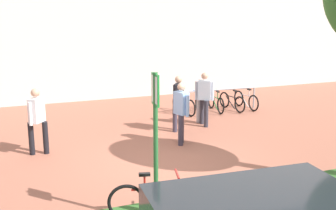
{
  "coord_description": "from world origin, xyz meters",
  "views": [
    {
      "loc": [
        -3.37,
        -8.52,
        3.58
      ],
      "look_at": [
        0.39,
        1.1,
        1.22
      ],
      "focal_mm": 43.71,
      "sensor_mm": 36.0,
      "label": 1
    }
  ],
  "objects_px": {
    "person_shirt_white": "(204,96)",
    "person_casual_tan": "(181,109)",
    "bike_rack_cluster": "(216,102)",
    "bollard_steel": "(199,109)",
    "person_suited_dark": "(178,100)",
    "person_shirt_blue": "(37,117)",
    "parking_sign_post": "(156,128)",
    "bike_at_sign": "(155,199)"
  },
  "relations": [
    {
      "from": "parking_sign_post",
      "to": "bike_rack_cluster",
      "type": "distance_m",
      "value": 8.57
    },
    {
      "from": "parking_sign_post",
      "to": "person_suited_dark",
      "type": "xyz_separation_m",
      "value": [
        2.53,
        5.05,
        -0.73
      ]
    },
    {
      "from": "bike_rack_cluster",
      "to": "person_shirt_blue",
      "type": "xyz_separation_m",
      "value": [
        -6.43,
        -2.5,
        0.64
      ]
    },
    {
      "from": "parking_sign_post",
      "to": "bike_rack_cluster",
      "type": "height_order",
      "value": "parking_sign_post"
    },
    {
      "from": "bollard_steel",
      "to": "person_shirt_white",
      "type": "height_order",
      "value": "person_shirt_white"
    },
    {
      "from": "person_shirt_white",
      "to": "person_shirt_blue",
      "type": "xyz_separation_m",
      "value": [
        -5.15,
        -0.91,
        0.0
      ]
    },
    {
      "from": "person_shirt_blue",
      "to": "bike_at_sign",
      "type": "bearing_deg",
      "value": -68.57
    },
    {
      "from": "person_shirt_white",
      "to": "person_suited_dark",
      "type": "distance_m",
      "value": 1.07
    },
    {
      "from": "person_shirt_white",
      "to": "parking_sign_post",
      "type": "bearing_deg",
      "value": -123.54
    },
    {
      "from": "bike_at_sign",
      "to": "bike_rack_cluster",
      "type": "distance_m",
      "value": 8.25
    },
    {
      "from": "bike_rack_cluster",
      "to": "parking_sign_post",
      "type": "bearing_deg",
      "value": -124.77
    },
    {
      "from": "bike_rack_cluster",
      "to": "person_shirt_blue",
      "type": "relative_size",
      "value": 1.86
    },
    {
      "from": "parking_sign_post",
      "to": "person_shirt_white",
      "type": "xyz_separation_m",
      "value": [
        3.55,
        5.36,
        -0.73
      ]
    },
    {
      "from": "bike_rack_cluster",
      "to": "bollard_steel",
      "type": "relative_size",
      "value": 3.56
    },
    {
      "from": "parking_sign_post",
      "to": "bike_rack_cluster",
      "type": "xyz_separation_m",
      "value": [
        4.82,
        6.95,
        -1.37
      ]
    },
    {
      "from": "bike_rack_cluster",
      "to": "person_casual_tan",
      "type": "height_order",
      "value": "person_casual_tan"
    },
    {
      "from": "person_shirt_white",
      "to": "person_casual_tan",
      "type": "bearing_deg",
      "value": -134.1
    },
    {
      "from": "bike_at_sign",
      "to": "person_suited_dark",
      "type": "relative_size",
      "value": 0.96
    },
    {
      "from": "bike_at_sign",
      "to": "person_suited_dark",
      "type": "height_order",
      "value": "person_suited_dark"
    },
    {
      "from": "person_suited_dark",
      "to": "person_casual_tan",
      "type": "distance_m",
      "value": 1.24
    },
    {
      "from": "parking_sign_post",
      "to": "person_suited_dark",
      "type": "relative_size",
      "value": 1.54
    },
    {
      "from": "bike_at_sign",
      "to": "person_suited_dark",
      "type": "distance_m",
      "value": 5.47
    },
    {
      "from": "bollard_steel",
      "to": "person_suited_dark",
      "type": "distance_m",
      "value": 1.35
    },
    {
      "from": "person_suited_dark",
      "to": "person_shirt_blue",
      "type": "height_order",
      "value": "same"
    },
    {
      "from": "parking_sign_post",
      "to": "person_casual_tan",
      "type": "relative_size",
      "value": 1.54
    },
    {
      "from": "person_shirt_blue",
      "to": "parking_sign_post",
      "type": "bearing_deg",
      "value": -70.16
    },
    {
      "from": "person_shirt_white",
      "to": "person_shirt_blue",
      "type": "distance_m",
      "value": 5.23
    },
    {
      "from": "bike_rack_cluster",
      "to": "person_suited_dark",
      "type": "relative_size",
      "value": 1.86
    },
    {
      "from": "parking_sign_post",
      "to": "person_shirt_blue",
      "type": "height_order",
      "value": "parking_sign_post"
    },
    {
      "from": "bike_rack_cluster",
      "to": "bollard_steel",
      "type": "height_order",
      "value": "bollard_steel"
    },
    {
      "from": "parking_sign_post",
      "to": "person_shirt_white",
      "type": "relative_size",
      "value": 1.54
    },
    {
      "from": "person_casual_tan",
      "to": "person_shirt_blue",
      "type": "distance_m",
      "value": 3.77
    },
    {
      "from": "bike_at_sign",
      "to": "person_casual_tan",
      "type": "xyz_separation_m",
      "value": [
        2.06,
        3.67,
        0.63
      ]
    },
    {
      "from": "person_suited_dark",
      "to": "person_shirt_white",
      "type": "bearing_deg",
      "value": 16.71
    },
    {
      "from": "person_casual_tan",
      "to": "person_shirt_blue",
      "type": "height_order",
      "value": "same"
    },
    {
      "from": "parking_sign_post",
      "to": "bollard_steel",
      "type": "height_order",
      "value": "parking_sign_post"
    },
    {
      "from": "person_suited_dark",
      "to": "bike_at_sign",
      "type": "bearing_deg",
      "value": -117.01
    },
    {
      "from": "person_casual_tan",
      "to": "bike_rack_cluster",
      "type": "bearing_deg",
      "value": 48.62
    },
    {
      "from": "bike_rack_cluster",
      "to": "person_shirt_white",
      "type": "distance_m",
      "value": 2.13
    },
    {
      "from": "bike_rack_cluster",
      "to": "person_shirt_white",
      "type": "height_order",
      "value": "person_shirt_white"
    },
    {
      "from": "person_suited_dark",
      "to": "person_casual_tan",
      "type": "height_order",
      "value": "same"
    },
    {
      "from": "bike_rack_cluster",
      "to": "bollard_steel",
      "type": "xyz_separation_m",
      "value": [
        -1.27,
        -1.2,
        0.1
      ]
    }
  ]
}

